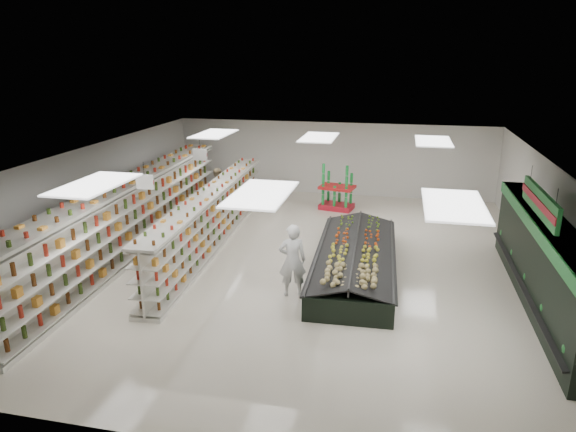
% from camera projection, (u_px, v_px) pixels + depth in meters
% --- Properties ---
extents(floor, '(16.00, 16.00, 0.00)m').
position_uv_depth(floor, '(297.00, 260.00, 15.76)').
color(floor, beige).
rests_on(floor, ground).
extents(ceiling, '(14.00, 16.00, 0.02)m').
position_uv_depth(ceiling, '(297.00, 157.00, 14.79)').
color(ceiling, white).
rests_on(ceiling, wall_back).
extents(wall_back, '(14.00, 0.02, 3.20)m').
position_uv_depth(wall_back, '(332.00, 159.00, 22.72)').
color(wall_back, silver).
rests_on(wall_back, floor).
extents(wall_front, '(14.00, 0.02, 3.20)m').
position_uv_depth(wall_front, '(194.00, 359.00, 7.82)').
color(wall_front, silver).
rests_on(wall_front, floor).
extents(wall_left, '(0.02, 16.00, 3.20)m').
position_uv_depth(wall_left, '(86.00, 197.00, 16.69)').
color(wall_left, silver).
rests_on(wall_left, floor).
extents(wall_right, '(0.02, 16.00, 3.20)m').
position_uv_depth(wall_right, '(551.00, 226.00, 13.86)').
color(wall_right, silver).
rests_on(wall_right, floor).
extents(produce_wall_case, '(0.93, 8.00, 2.20)m').
position_uv_depth(produce_wall_case, '(544.00, 258.00, 12.66)').
color(produce_wall_case, black).
rests_on(produce_wall_case, floor).
extents(aisle_sign_near, '(0.52, 0.06, 0.75)m').
position_uv_depth(aisle_sign_near, '(145.00, 182.00, 13.83)').
color(aisle_sign_near, white).
rests_on(aisle_sign_near, ceiling).
extents(aisle_sign_far, '(0.52, 0.06, 0.75)m').
position_uv_depth(aisle_sign_far, '(200.00, 155.00, 17.56)').
color(aisle_sign_far, white).
rests_on(aisle_sign_far, ceiling).
extents(hortifruti_banner, '(0.12, 3.20, 0.95)m').
position_uv_depth(hortifruti_banner, '(540.00, 202.00, 12.30)').
color(hortifruti_banner, '#207832').
rests_on(hortifruti_banner, ceiling).
extents(gondola_left, '(1.48, 13.36, 2.31)m').
position_uv_depth(gondola_left, '(131.00, 219.00, 16.16)').
color(gondola_left, silver).
rests_on(gondola_left, floor).
extents(gondola_center, '(1.28, 10.62, 1.84)m').
position_uv_depth(gondola_center, '(212.00, 220.00, 16.81)').
color(gondola_center, silver).
rests_on(gondola_center, floor).
extents(produce_island, '(2.47, 6.32, 0.93)m').
position_uv_depth(produce_island, '(355.00, 259.00, 14.74)').
color(produce_island, black).
rests_on(produce_island, floor).
extents(soda_endcap, '(1.50, 1.17, 1.73)m').
position_uv_depth(soda_endcap, '(337.00, 189.00, 20.66)').
color(soda_endcap, '#B51424').
rests_on(soda_endcap, floor).
extents(shopper_main, '(0.82, 0.65, 1.96)m').
position_uv_depth(shopper_main, '(292.00, 260.00, 13.18)').
color(shopper_main, silver).
rests_on(shopper_main, floor).
extents(shopper_background, '(0.74, 0.94, 1.68)m').
position_uv_depth(shopper_background, '(219.00, 189.00, 20.74)').
color(shopper_background, tan).
rests_on(shopper_background, floor).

